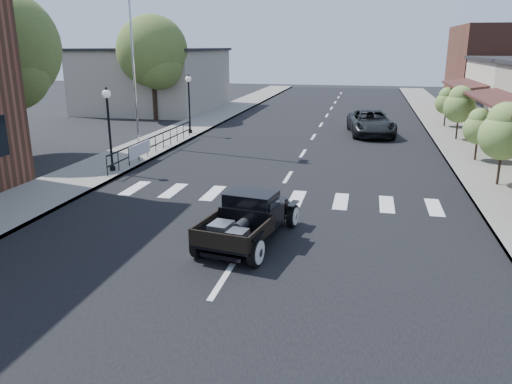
# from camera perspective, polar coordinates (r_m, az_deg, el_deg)

# --- Properties ---
(ground) EXTENTS (120.00, 120.00, 0.00)m
(ground) POSITION_cam_1_polar(r_m,az_deg,el_deg) (14.73, -0.61, -5.11)
(ground) COLOR black
(ground) RESTS_ON ground
(road) EXTENTS (14.00, 80.00, 0.02)m
(road) POSITION_cam_1_polar(r_m,az_deg,el_deg) (29.02, 6.14, 5.59)
(road) COLOR black
(road) RESTS_ON ground
(road_markings) EXTENTS (12.00, 60.00, 0.06)m
(road_markings) POSITION_cam_1_polar(r_m,az_deg,el_deg) (24.16, 4.78, 3.42)
(road_markings) COLOR silver
(road_markings) RESTS_ON ground
(sidewalk_left) EXTENTS (3.00, 80.00, 0.15)m
(sidewalk_left) POSITION_cam_1_polar(r_m,az_deg,el_deg) (31.09, -9.70, 6.29)
(sidewalk_left) COLOR gray
(sidewalk_left) RESTS_ON ground
(sidewalk_right) EXTENTS (3.00, 80.00, 0.15)m
(sidewalk_right) POSITION_cam_1_polar(r_m,az_deg,el_deg) (29.34, 22.92, 4.63)
(sidewalk_right) COLOR gray
(sidewalk_right) RESTS_ON ground
(low_building_left) EXTENTS (10.00, 12.00, 5.00)m
(low_building_left) POSITION_cam_1_polar(r_m,az_deg,el_deg) (45.23, -11.41, 12.39)
(low_building_left) COLOR #A59B8A
(low_building_left) RESTS_ON ground
(railing) EXTENTS (0.08, 10.00, 1.00)m
(railing) POSITION_cam_1_polar(r_m,az_deg,el_deg) (26.00, -11.41, 5.54)
(railing) COLOR black
(railing) RESTS_ON sidewalk_left
(banner) EXTENTS (0.04, 2.20, 0.60)m
(banner) POSITION_cam_1_polar(r_m,az_deg,el_deg) (24.22, -13.09, 4.17)
(banner) COLOR silver
(banner) RESTS_ON sidewalk_left
(lamp_post_b) EXTENTS (0.36, 0.36, 3.61)m
(lamp_post_b) POSITION_cam_1_polar(r_m,az_deg,el_deg) (22.38, -16.41, 6.88)
(lamp_post_b) COLOR black
(lamp_post_b) RESTS_ON sidewalk_left
(lamp_post_c) EXTENTS (0.36, 0.36, 3.61)m
(lamp_post_c) POSITION_cam_1_polar(r_m,az_deg,el_deg) (31.43, -7.63, 9.95)
(lamp_post_c) COLOR black
(lamp_post_c) RESTS_ON sidewalk_left
(flagpole) EXTENTS (0.12, 0.12, 12.79)m
(flagpole) POSITION_cam_1_polar(r_m,az_deg,el_deg) (28.20, -14.13, 18.25)
(flagpole) COLOR silver
(flagpole) RESTS_ON sidewalk_left
(big_tree_near) EXTENTS (5.48, 5.48, 8.05)m
(big_tree_near) POSITION_cam_1_polar(r_m,az_deg,el_deg) (27.39, -26.81, 11.81)
(big_tree_near) COLOR #4D6129
(big_tree_near) RESTS_ON ground
(big_tree_far) EXTENTS (5.19, 5.19, 7.62)m
(big_tree_far) POSITION_cam_1_polar(r_m,az_deg,el_deg) (38.67, -11.67, 13.70)
(big_tree_far) COLOR #4D6129
(big_tree_far) RESTS_ON ground
(small_tree_b) EXTENTS (1.86, 1.86, 3.10)m
(small_tree_b) POSITION_cam_1_polar(r_m,az_deg,el_deg) (21.51, 26.33, 4.78)
(small_tree_b) COLOR olive
(small_tree_b) RESTS_ON sidewalk_right
(small_tree_c) EXTENTS (1.42, 1.42, 2.37)m
(small_tree_c) POSITION_cam_1_polar(r_m,az_deg,el_deg) (25.89, 24.01, 5.94)
(small_tree_c) COLOR olive
(small_tree_c) RESTS_ON sidewalk_right
(small_tree_d) EXTENTS (1.78, 1.78, 2.97)m
(small_tree_d) POSITION_cam_1_polar(r_m,az_deg,el_deg) (31.37, 22.15, 8.30)
(small_tree_d) COLOR olive
(small_tree_d) RESTS_ON sidewalk_right
(small_tree_e) EXTENTS (1.49, 1.49, 2.49)m
(small_tree_e) POSITION_cam_1_polar(r_m,az_deg,el_deg) (36.32, 20.89, 9.00)
(small_tree_e) COLOR olive
(small_tree_e) RESTS_ON sidewalk_right
(hotrod_pickup) EXTENTS (2.64, 4.50, 1.47)m
(hotrod_pickup) POSITION_cam_1_polar(r_m,az_deg,el_deg) (14.08, -0.82, -2.96)
(hotrod_pickup) COLOR black
(hotrod_pickup) RESTS_ON ground
(second_car) EXTENTS (3.27, 5.80, 1.53)m
(second_car) POSITION_cam_1_polar(r_m,az_deg,el_deg) (32.22, 12.99, 7.70)
(second_car) COLOR black
(second_car) RESTS_ON ground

